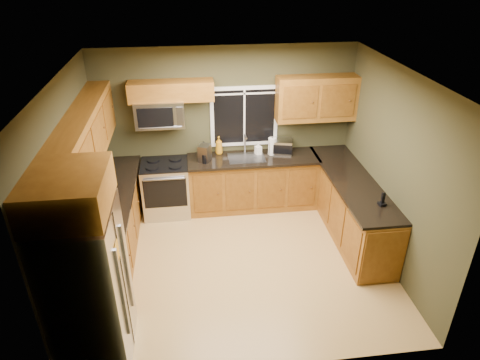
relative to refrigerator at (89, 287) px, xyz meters
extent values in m
plane|color=tan|center=(1.74, 1.30, -0.90)|extent=(4.20, 4.20, 0.00)
plane|color=white|center=(1.74, 1.30, 1.80)|extent=(4.20, 4.20, 0.00)
plane|color=#3A3922|center=(1.74, 3.10, 0.45)|extent=(4.20, 0.00, 4.20)
plane|color=#3A3922|center=(1.74, -0.50, 0.45)|extent=(4.20, 0.00, 4.20)
plane|color=#3A3922|center=(-0.36, 1.30, 0.45)|extent=(0.00, 3.60, 3.60)
plane|color=#3A3922|center=(3.84, 1.30, 0.45)|extent=(0.00, 3.60, 3.60)
cube|color=white|center=(2.04, 3.09, 0.65)|extent=(1.12, 0.03, 1.02)
cube|color=black|center=(2.04, 3.08, 0.65)|extent=(1.00, 0.01, 0.90)
cube|color=white|center=(2.04, 3.07, 0.65)|extent=(0.03, 0.01, 0.90)
cube|color=white|center=(2.04, 3.07, 1.04)|extent=(1.00, 0.01, 0.03)
cube|color=brown|center=(-0.06, 1.78, -0.45)|extent=(0.60, 2.65, 0.90)
cube|color=black|center=(-0.04, 1.78, 0.02)|extent=(0.65, 2.65, 0.04)
cube|color=brown|center=(2.15, 2.80, -0.45)|extent=(2.17, 0.60, 0.90)
cube|color=black|center=(2.15, 2.78, 0.02)|extent=(2.17, 0.65, 0.04)
cube|color=brown|center=(3.54, 1.85, -0.45)|extent=(0.60, 2.50, 0.90)
cube|color=brown|center=(3.54, 0.59, -0.45)|extent=(0.56, 0.02, 0.82)
cube|color=black|center=(3.51, 1.85, 0.02)|extent=(0.65, 2.50, 0.04)
cube|color=brown|center=(-0.20, 1.78, 0.96)|extent=(0.33, 2.65, 0.72)
cube|color=brown|center=(0.89, 2.94, 1.17)|extent=(1.30, 0.33, 0.30)
cube|color=brown|center=(3.19, 2.94, 0.96)|extent=(1.30, 0.33, 0.72)
cube|color=brown|center=(0.00, 0.00, 1.13)|extent=(0.72, 0.90, 0.38)
cube|color=#B7B7BC|center=(0.00, 0.00, 0.00)|extent=(0.72, 0.90, 1.80)
cube|color=slate|center=(0.37, -0.20, 0.05)|extent=(0.03, 0.04, 1.10)
cube|color=slate|center=(0.37, 0.20, 0.05)|extent=(0.03, 0.04, 1.10)
cube|color=black|center=(0.36, 0.00, 0.00)|extent=(0.01, 0.02, 1.78)
cube|color=orange|center=(0.37, -0.10, 0.50)|extent=(0.01, 0.14, 0.20)
cube|color=#B7B7BC|center=(0.69, 2.78, -0.45)|extent=(0.76, 0.65, 0.90)
cube|color=black|center=(0.69, 2.78, 0.00)|extent=(0.76, 0.64, 0.03)
cube|color=black|center=(0.69, 2.45, -0.35)|extent=(0.68, 0.02, 0.50)
cylinder|color=slate|center=(0.69, 2.43, -0.08)|extent=(0.64, 0.04, 0.04)
cylinder|color=black|center=(0.51, 2.64, 0.03)|extent=(0.20, 0.20, 0.01)
cylinder|color=black|center=(0.87, 2.64, 0.03)|extent=(0.20, 0.20, 0.01)
cylinder|color=black|center=(0.51, 2.92, 0.03)|extent=(0.20, 0.20, 0.01)
cylinder|color=black|center=(0.87, 2.92, 0.03)|extent=(0.20, 0.20, 0.01)
cube|color=#B7B7BC|center=(0.69, 2.91, 0.83)|extent=(0.76, 0.38, 0.42)
cube|color=black|center=(0.63, 2.72, 0.83)|extent=(0.54, 0.01, 0.30)
cube|color=slate|center=(1.00, 2.72, 0.83)|extent=(0.10, 0.01, 0.30)
cylinder|color=slate|center=(0.69, 2.70, 0.67)|extent=(0.66, 0.02, 0.02)
cube|color=slate|center=(2.04, 2.78, 0.03)|extent=(0.60, 0.42, 0.02)
cylinder|color=#B7B7BC|center=(2.04, 2.98, 0.21)|extent=(0.03, 0.03, 0.34)
cylinder|color=#B7B7BC|center=(2.04, 2.90, 0.37)|extent=(0.03, 0.18, 0.03)
cube|color=#B7B7BC|center=(2.64, 2.92, 0.16)|extent=(0.43, 0.36, 0.23)
cube|color=black|center=(2.64, 2.77, 0.16)|extent=(0.31, 0.09, 0.16)
cube|color=slate|center=(1.35, 2.75, 0.18)|extent=(0.24, 0.25, 0.28)
cylinder|color=black|center=(1.35, 2.68, 0.11)|extent=(0.13, 0.13, 0.15)
cylinder|color=#B7B7BC|center=(1.34, 2.92, 0.15)|extent=(0.19, 0.19, 0.23)
cone|color=black|center=(1.34, 2.92, 0.29)|extent=(0.13, 0.13, 0.06)
cylinder|color=white|center=(2.48, 2.87, 0.19)|extent=(0.15, 0.15, 0.29)
cylinder|color=slate|center=(2.48, 2.87, 0.34)|extent=(0.02, 0.02, 0.04)
imported|color=orange|center=(1.60, 3.00, 0.19)|extent=(0.14, 0.14, 0.31)
imported|color=white|center=(2.25, 2.91, 0.15)|extent=(0.12, 0.13, 0.21)
cube|color=black|center=(3.65, 1.09, 0.06)|extent=(0.10, 0.10, 0.04)
cube|color=black|center=(3.65, 1.09, 0.16)|extent=(0.05, 0.04, 0.16)
camera|label=1|loc=(1.14, -3.53, 3.09)|focal=32.00mm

